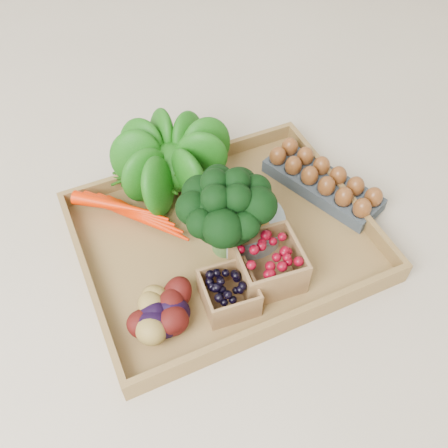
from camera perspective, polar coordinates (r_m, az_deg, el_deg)
name	(u,v)px	position (r m, az deg, el deg)	size (l,w,h in m)	color
ground	(224,243)	(1.00, 0.00, -2.19)	(4.00, 4.00, 0.00)	beige
tray	(224,241)	(0.99, 0.00, -1.92)	(0.55, 0.45, 0.01)	olive
carrots	(136,214)	(1.01, -10.06, 1.15)	(0.19, 0.14, 0.05)	#F02700
lettuce	(171,155)	(1.04, -6.12, 7.87)	(0.17, 0.17, 0.17)	#10460A
broccoli	(226,225)	(0.92, 0.20, -0.16)	(0.17, 0.17, 0.14)	black
cherry_bowl	(246,225)	(0.99, 2.48, -0.07)	(0.15, 0.15, 0.04)	#8C9EA5
egg_carton	(322,185)	(1.08, 11.13, 4.41)	(0.09, 0.26, 0.03)	#3B454C
potatoes	(162,312)	(0.85, -7.15, -9.97)	(0.15, 0.15, 0.08)	#390A09
punnet_blackberry	(229,293)	(0.88, 0.56, -7.86)	(0.09, 0.09, 0.06)	black
punnet_raspberry	(268,264)	(0.91, 5.04, -4.55)	(0.11, 0.11, 0.08)	#670412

